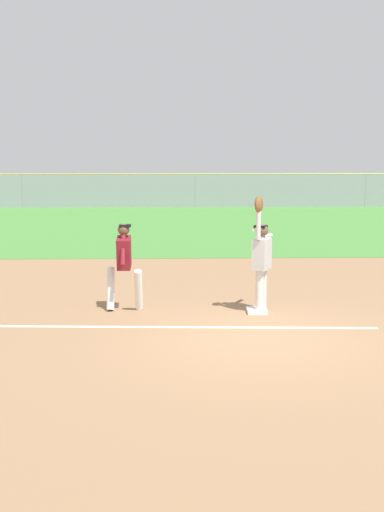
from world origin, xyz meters
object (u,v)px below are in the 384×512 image
object	(u,v)px
baseball	(253,230)
parked_car_silver	(284,193)
parked_car_blue	(361,192)
parked_car_tan	(50,193)
runner	(124,261)
parked_car_white	(200,192)
parked_car_green	(124,192)
first_base	(257,311)
fielder	(261,256)

from	to	relation	value
baseball	parked_car_silver	bearing A→B (deg)	78.81
parked_car_blue	parked_car_tan	bearing A→B (deg)	177.29
runner	parked_car_silver	world-z (taller)	runner
parked_car_white	baseball	bearing A→B (deg)	-85.25
baseball	parked_car_blue	distance (m)	31.99
parked_car_green	parked_car_tan	bearing A→B (deg)	-175.25
baseball	runner	bearing A→B (deg)	175.14
parked_car_tan	runner	bearing A→B (deg)	-79.53
first_base	parked_car_white	distance (m)	30.89
first_base	parked_car_tan	world-z (taller)	parked_car_tan
runner	parked_car_tan	bearing A→B (deg)	103.62
fielder	parked_car_white	xyz separation A→B (m)	(0.17, 30.85, -0.45)
runner	baseball	distance (m)	2.57
parked_car_green	parked_car_silver	distance (m)	10.78
parked_car_silver	parked_car_blue	bearing A→B (deg)	5.04
parked_car_white	parked_car_blue	xyz separation A→B (m)	(10.80, -0.86, 0.00)
fielder	baseball	size ratio (longest dim) A/B	30.81
baseball	parked_car_white	xyz separation A→B (m)	(0.33, 30.83, -0.93)
fielder	parked_car_tan	bearing A→B (deg)	-44.65
runner	parked_car_white	size ratio (longest dim) A/B	0.38
first_base	parked_car_tan	bearing A→B (deg)	108.06
baseball	parked_car_white	distance (m)	30.84
baseball	parked_car_white	bearing A→B (deg)	89.38
fielder	parked_car_green	xyz separation A→B (m)	(-4.99, 30.61, -0.45)
parked_car_green	parked_car_silver	bearing A→B (deg)	-1.27
first_base	parked_car_green	distance (m)	31.03
fielder	runner	distance (m)	2.67
parked_car_white	parked_car_green	bearing A→B (deg)	-171.94
parked_car_green	first_base	bearing A→B (deg)	-79.14
fielder	first_base	bearing A→B (deg)	47.33
baseball	parked_car_blue	world-z (taller)	baseball
runner	parked_car_green	xyz separation A→B (m)	(-2.34, 30.37, -0.32)
parked_car_tan	parked_car_silver	bearing A→B (deg)	-4.31
runner	parked_car_blue	size ratio (longest dim) A/B	0.39
first_base	runner	xyz separation A→B (m)	(-2.58, 0.26, 0.96)
baseball	parked_car_tan	distance (m)	31.89
runner	parked_car_tan	size ratio (longest dim) A/B	0.38
fielder	baseball	xyz separation A→B (m)	(-0.17, 0.02, 0.49)
fielder	parked_car_blue	bearing A→B (deg)	-82.95
runner	parked_car_white	bearing A→B (deg)	84.67
parked_car_tan	parked_car_green	bearing A→B (deg)	-0.19
parked_car_tan	parked_car_green	xyz separation A→B (m)	(4.99, 0.26, 0.00)
first_base	parked_car_green	bearing A→B (deg)	99.12
runner	parked_car_silver	bearing A→B (deg)	74.15
parked_car_green	runner	bearing A→B (deg)	-83.86
parked_car_blue	fielder	bearing A→B (deg)	-111.83
fielder	parked_car_green	world-z (taller)	fielder
fielder	parked_car_silver	bearing A→B (deg)	-73.74
first_base	baseball	xyz separation A→B (m)	(-0.09, 0.05, 1.57)
fielder	parked_car_silver	world-z (taller)	fielder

